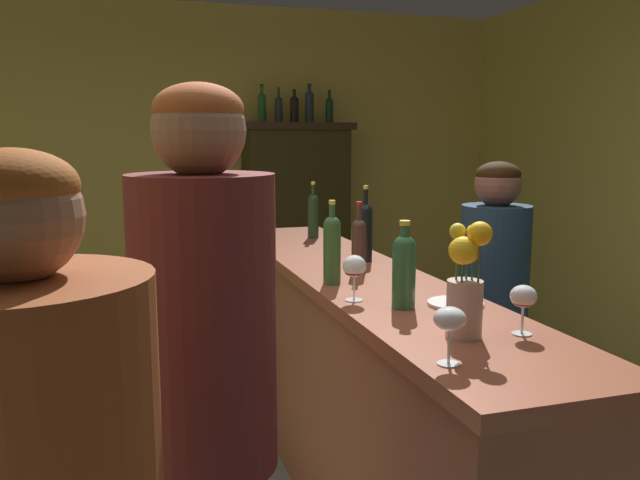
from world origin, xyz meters
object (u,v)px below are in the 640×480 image
(patron_tall, at_px, (51,277))
(flower_arrangement, at_px, (466,282))
(display_cabinet, at_px, (296,220))
(display_bottle_midleft, at_px, (279,108))
(wine_bottle_riesling, at_px, (332,247))
(display_bottle_center, at_px, (294,108))
(cheese_plate, at_px, (455,304))
(patron_in_grey, at_px, (207,422))
(wine_glass_front, at_px, (354,268))
(bartender, at_px, (493,312))
(wine_bottle_malbec, at_px, (365,229))
(wine_bottle_syrah, at_px, (313,214))
(wine_glass_mid, at_px, (523,299))
(display_bottle_midright, at_px, (309,105))
(wine_bottle_merlot, at_px, (404,267))
(bar_counter, at_px, (356,387))
(wine_bottle_pinot, at_px, (359,243))
(wine_glass_rear, at_px, (450,320))
(display_bottle_right, at_px, (329,109))
(display_bottle_left, at_px, (262,106))

(patron_tall, bearing_deg, flower_arrangement, -27.41)
(display_cabinet, relative_size, display_bottle_midleft, 5.90)
(wine_bottle_riesling, bearing_deg, patron_tall, 127.64)
(display_bottle_center, height_order, patron_tall, display_bottle_center)
(cheese_plate, xyz_separation_m, patron_in_grey, (-0.92, -0.50, -0.09))
(wine_glass_front, height_order, bartender, bartender)
(wine_bottle_malbec, xyz_separation_m, wine_glass_front, (-0.31, -0.68, -0.03))
(wine_bottle_syrah, xyz_separation_m, patron_in_grey, (-0.89, -2.11, -0.22))
(display_cabinet, xyz_separation_m, wine_glass_mid, (-0.38, -3.90, 0.25))
(wine_bottle_riesling, xyz_separation_m, bartender, (0.78, 0.08, -0.35))
(wine_bottle_riesling, bearing_deg, display_bottle_midright, 75.16)
(display_bottle_midleft, bearing_deg, wine_bottle_merlot, -97.03)
(bar_counter, xyz_separation_m, wine_glass_mid, (0.14, -0.99, 0.63))
(wine_bottle_pinot, relative_size, wine_glass_rear, 2.03)
(bar_counter, xyz_separation_m, display_bottle_right, (0.83, 2.92, 1.34))
(flower_arrangement, bearing_deg, wine_glass_front, 107.17)
(bartender, bearing_deg, display_bottle_midleft, -78.53)
(flower_arrangement, relative_size, patron_tall, 0.22)
(wine_bottle_riesling, xyz_separation_m, display_bottle_center, (0.69, 3.10, 0.68))
(wine_glass_mid, relative_size, bartender, 0.10)
(display_bottle_midleft, xyz_separation_m, display_bottle_right, (0.45, -0.00, 0.00))
(display_bottle_center, height_order, display_bottle_right, display_bottle_right)
(wine_glass_front, relative_size, cheese_plate, 0.85)
(display_cabinet, height_order, patron_in_grey, display_cabinet)
(display_bottle_midright, relative_size, bartender, 0.22)
(display_bottle_right, bearing_deg, wine_bottle_pinot, -105.78)
(bar_counter, bearing_deg, patron_tall, 135.28)
(wine_bottle_syrah, distance_m, flower_arrangement, 1.95)
(wine_glass_rear, xyz_separation_m, flower_arrangement, (0.15, 0.19, 0.05))
(wine_bottle_merlot, distance_m, display_bottle_midright, 3.66)
(wine_bottle_pinot, height_order, patron_tall, patron_tall)
(wine_glass_mid, bearing_deg, display_bottle_center, 84.61)
(wine_bottle_riesling, relative_size, display_bottle_midright, 1.00)
(patron_tall, bearing_deg, display_bottle_right, 68.61)
(flower_arrangement, bearing_deg, wine_bottle_pinot, 88.35)
(cheese_plate, bearing_deg, display_bottle_midleft, 85.99)
(wine_bottle_malbec, bearing_deg, patron_tall, 142.77)
(display_bottle_right, bearing_deg, display_bottle_midright, 180.00)
(wine_bottle_pinot, bearing_deg, wine_glass_mid, -81.19)
(wine_bottle_pinot, bearing_deg, wine_glass_front, -112.49)
(wine_glass_rear, bearing_deg, cheese_plate, 59.40)
(wine_glass_front, height_order, display_bottle_midleft, display_bottle_midleft)
(wine_glass_mid, distance_m, flower_arrangement, 0.19)
(display_bottle_center, bearing_deg, display_bottle_left, -180.00)
(wine_glass_mid, height_order, patron_tall, patron_tall)
(wine_bottle_pinot, xyz_separation_m, wine_glass_front, (-0.18, -0.44, -0.01))
(wine_bottle_syrah, height_order, display_bottle_right, display_bottle_right)
(wine_glass_mid, height_order, display_bottle_left, display_bottle_left)
(cheese_plate, bearing_deg, display_bottle_left, 88.33)
(bar_counter, bearing_deg, display_bottle_right, 74.19)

